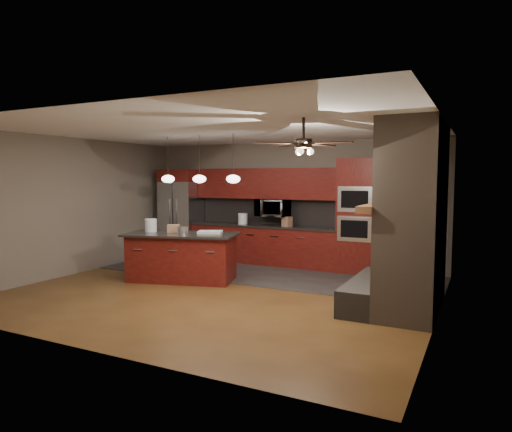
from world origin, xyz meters
The scene contains 22 objects.
ground centered at (0.00, 0.00, 0.00)m, with size 7.00×7.00×0.00m, color brown.
ceiling centered at (0.00, 0.00, 2.80)m, with size 7.00×6.00×0.02m, color white.
back_wall centered at (0.00, 3.00, 1.40)m, with size 7.00×0.02×2.80m, color #756A5D.
right_wall centered at (3.50, 0.00, 1.40)m, with size 0.02×6.00×2.80m, color #756A5D.
left_wall centered at (-3.50, 0.00, 1.40)m, with size 0.02×6.00×2.80m, color #756A5D.
slate_tile_patch centered at (0.00, 1.80, 0.01)m, with size 7.00×2.40×0.01m, color #322F2D.
fireplace_column centered at (3.04, 0.40, 1.30)m, with size 1.30×2.10×2.80m.
back_cabinetry centered at (-0.48, 2.74, 0.89)m, with size 3.59×0.64×2.20m.
oven_tower centered at (1.70, 2.69, 1.19)m, with size 0.80×0.63×2.38m.
microwave centered at (-0.27, 2.75, 1.30)m, with size 0.73×0.41×0.50m, color silver.
refrigerator centered at (-2.73, 2.62, 1.09)m, with size 0.94×0.75×2.18m.
kitchen_island centered at (-1.14, 0.42, 0.47)m, with size 2.31×1.49×0.92m.
white_bucket centered at (-1.84, 0.37, 1.05)m, with size 0.24×0.24×0.25m, color silver.
paint_can centered at (-1.09, 0.40, 0.99)m, with size 0.20×0.20×0.13m, color silver.
paint_tray centered at (-0.66, 0.69, 0.94)m, with size 0.45×0.31×0.04m, color silver.
cardboard_box centered at (-1.39, 0.51, 0.99)m, with size 0.23×0.17×0.15m, color #A47454.
counter_bucket centered at (-1.03, 2.70, 1.03)m, with size 0.22×0.22×0.25m, color white.
counter_box centered at (0.12, 2.65, 1.01)m, with size 0.20×0.15×0.22m, color #A07052.
pendant_left centered at (-1.65, 0.70, 1.96)m, with size 0.26×0.26×0.92m.
pendant_center centered at (-0.90, 0.70, 1.96)m, with size 0.26×0.26×0.92m.
pendant_right centered at (-0.15, 0.70, 1.96)m, with size 0.26×0.26×0.92m.
ceiling_fan centered at (1.80, -0.80, 2.46)m, with size 1.27×1.33×0.41m.
Camera 1 is at (4.04, -6.69, 1.98)m, focal length 32.00 mm.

